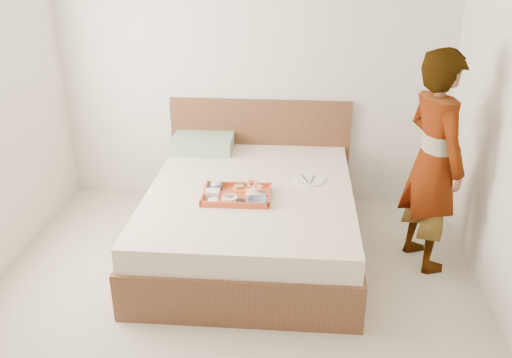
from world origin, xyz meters
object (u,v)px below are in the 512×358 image
at_px(bed, 251,218).
at_px(dinner_plate, 309,180).
at_px(person, 433,162).
at_px(tray, 237,195).

xyz_separation_m(bed, dinner_plate, (0.45, 0.17, 0.27)).
relative_size(bed, person, 1.22).
xyz_separation_m(tray, person, (1.41, 0.11, 0.26)).
relative_size(bed, dinner_plate, 8.01).
bearing_deg(person, bed, 66.06).
height_order(dinner_plate, person, person).
bearing_deg(dinner_plate, bed, -159.50).
bearing_deg(dinner_plate, tray, -147.21).
bearing_deg(tray, dinner_plate, 31.75).
bearing_deg(bed, person, -3.08).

